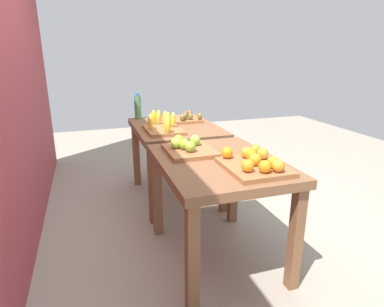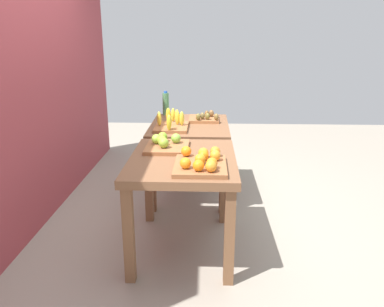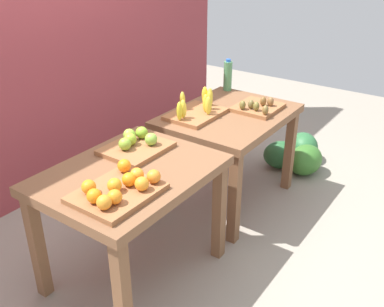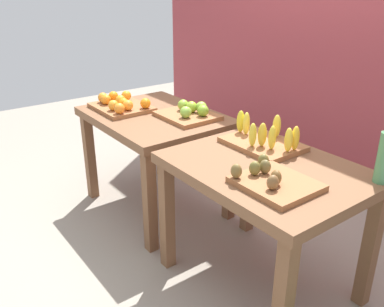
# 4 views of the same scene
# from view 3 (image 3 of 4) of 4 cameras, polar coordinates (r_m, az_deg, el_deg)

# --- Properties ---
(ground_plane) EXTENTS (8.00, 8.00, 0.00)m
(ground_plane) POSITION_cam_3_polar(r_m,az_deg,el_deg) (3.34, -0.71, -9.96)
(ground_plane) COLOR gray
(back_wall) EXTENTS (4.40, 0.12, 3.00)m
(back_wall) POSITION_cam_3_polar(r_m,az_deg,el_deg) (3.68, -18.99, 17.58)
(back_wall) COLOR #98383F
(back_wall) RESTS_ON ground_plane
(display_table_left) EXTENTS (1.04, 0.80, 0.77)m
(display_table_left) POSITION_cam_3_polar(r_m,az_deg,el_deg) (2.62, -8.01, -4.32)
(display_table_left) COLOR brown
(display_table_left) RESTS_ON ground_plane
(display_table_right) EXTENTS (1.04, 0.80, 0.77)m
(display_table_right) POSITION_cam_3_polar(r_m,az_deg,el_deg) (3.43, 4.74, 3.54)
(display_table_right) COLOR brown
(display_table_right) RESTS_ON ground_plane
(orange_bin) EXTENTS (0.45, 0.36, 0.11)m
(orange_bin) POSITION_cam_3_polar(r_m,az_deg,el_deg) (2.31, -9.51, -4.56)
(orange_bin) COLOR #975F38
(orange_bin) RESTS_ON display_table_left
(apple_bin) EXTENTS (0.40, 0.34, 0.11)m
(apple_bin) POSITION_cam_3_polar(r_m,az_deg,el_deg) (2.79, -7.30, 1.19)
(apple_bin) COLOR #975F38
(apple_bin) RESTS_ON display_table_left
(banana_crate) EXTENTS (0.45, 0.32, 0.17)m
(banana_crate) POSITION_cam_3_polar(r_m,az_deg,el_deg) (3.30, 0.61, 5.69)
(banana_crate) COLOR #975F38
(banana_crate) RESTS_ON display_table_right
(kiwi_bin) EXTENTS (0.36, 0.32, 0.10)m
(kiwi_bin) POSITION_cam_3_polar(r_m,az_deg,el_deg) (3.45, 8.56, 6.04)
(kiwi_bin) COLOR #975F38
(kiwi_bin) RESTS_ON display_table_right
(water_bottle) EXTENTS (0.07, 0.07, 0.28)m
(water_bottle) POSITION_cam_3_polar(r_m,az_deg,el_deg) (3.86, 4.68, 10.07)
(water_bottle) COLOR #4C8C59
(water_bottle) RESTS_ON display_table_right
(watermelon_pile) EXTENTS (0.69, 0.62, 0.28)m
(watermelon_pile) POSITION_cam_3_polar(r_m,az_deg,el_deg) (4.26, 13.53, -0.04)
(watermelon_pile) COLOR #2D6A39
(watermelon_pile) RESTS_ON ground_plane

